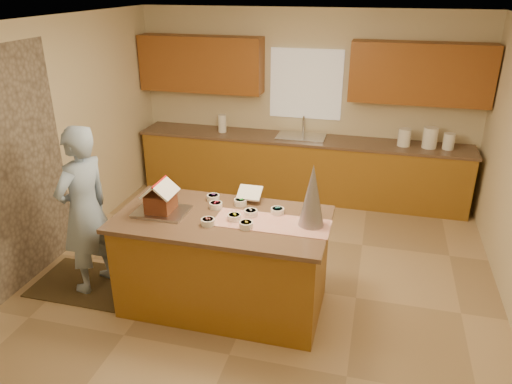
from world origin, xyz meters
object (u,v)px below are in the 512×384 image
Objects in this scene: island_base at (223,264)px; tinsel_tree at (312,196)px; gingerbread_house at (161,199)px; boy at (85,210)px.

tinsel_tree reaches higher than island_base.
gingerbread_house is (-1.43, -0.10, -0.16)m from tinsel_tree.
gingerbread_house is at bearing -175.91° from tinsel_tree.
boy reaches higher than island_base.
gingerbread_house is (-0.59, -0.05, 0.66)m from island_base.
boy reaches higher than gingerbread_house.
boy is (-2.30, -0.08, -0.39)m from tinsel_tree.
island_base is 3.27× the size of tinsel_tree.
tinsel_tree is 0.33× the size of boy.
tinsel_tree is 2.33m from boy.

